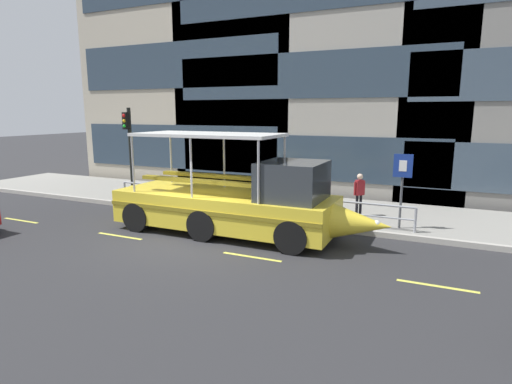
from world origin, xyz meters
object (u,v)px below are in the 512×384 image
(parking_sign, at_px, (402,178))
(pedestrian_mid_left, at_px, (273,187))
(pedestrian_near_bow, at_px, (359,191))
(duck_tour_boat, at_px, (239,203))
(traffic_light_pole, at_px, (129,145))

(parking_sign, bearing_deg, pedestrian_mid_left, 176.30)
(pedestrian_mid_left, bearing_deg, parking_sign, -3.70)
(parking_sign, relative_size, pedestrian_near_bow, 1.56)
(duck_tour_boat, relative_size, pedestrian_near_bow, 5.82)
(parking_sign, xyz_separation_m, pedestrian_near_bow, (-1.58, 1.16, -0.73))
(traffic_light_pole, xyz_separation_m, pedestrian_mid_left, (6.53, 0.43, -1.43))
(pedestrian_mid_left, bearing_deg, traffic_light_pole, -176.23)
(duck_tour_boat, height_order, pedestrian_mid_left, duck_tour_boat)
(duck_tour_boat, xyz_separation_m, pedestrian_near_bow, (3.24, 3.51, 0.07))
(traffic_light_pole, distance_m, pedestrian_near_bow, 9.86)
(pedestrian_mid_left, bearing_deg, pedestrian_near_bow, 15.36)
(parking_sign, height_order, duck_tour_boat, duck_tour_boat)
(pedestrian_near_bow, xyz_separation_m, pedestrian_mid_left, (-3.13, -0.86, 0.05))
(pedestrian_near_bow, bearing_deg, parking_sign, -36.37)
(duck_tour_boat, bearing_deg, pedestrian_mid_left, 87.70)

